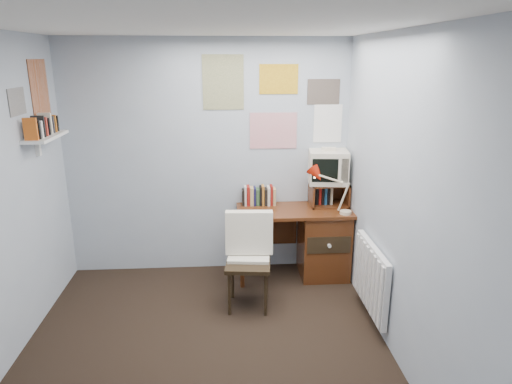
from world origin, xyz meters
TOP-DOWN VIEW (x-y plane):
  - ground at (0.00, 0.00)m, footprint 3.50×3.50m
  - back_wall at (0.00, 1.75)m, footprint 3.00×0.02m
  - right_wall at (1.50, 0.00)m, footprint 0.02×3.50m
  - ceiling at (0.00, 0.00)m, footprint 3.00×3.50m
  - desk at (1.17, 1.48)m, footprint 1.20×0.55m
  - desk_chair at (0.38, 0.86)m, footprint 0.49×0.48m
  - desk_lamp at (1.40, 1.29)m, footprint 0.34×0.30m
  - tv_riser at (1.29, 1.59)m, footprint 0.40×0.30m
  - crt_tv at (1.27, 1.61)m, footprint 0.44×0.41m
  - book_row at (0.66, 1.66)m, footprint 0.60×0.14m
  - radiator at (1.46, 0.55)m, footprint 0.09×0.80m
  - wall_shelf at (-1.40, 1.10)m, footprint 0.20×0.62m
  - posters_back at (0.70, 1.74)m, footprint 1.20×0.01m
  - posters_left at (-1.49, 1.10)m, footprint 0.01×0.70m

SIDE VIEW (x-z plane):
  - ground at x=0.00m, z-range 0.00..0.00m
  - desk at x=1.17m, z-range 0.03..0.79m
  - radiator at x=1.46m, z-range 0.12..0.72m
  - desk_chair at x=0.38m, z-range 0.00..0.88m
  - book_row at x=0.66m, z-range 0.76..0.98m
  - tv_riser at x=1.29m, z-range 0.76..1.01m
  - desk_lamp at x=1.40m, z-range 0.76..1.19m
  - crt_tv at x=1.27m, z-range 1.01..1.39m
  - back_wall at x=0.00m, z-range 0.00..2.50m
  - right_wall at x=1.50m, z-range 0.00..2.50m
  - wall_shelf at x=-1.40m, z-range 1.50..1.74m
  - posters_back at x=0.70m, z-range 1.40..2.30m
  - posters_left at x=-1.49m, z-range 1.70..2.30m
  - ceiling at x=0.00m, z-range 2.49..2.51m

